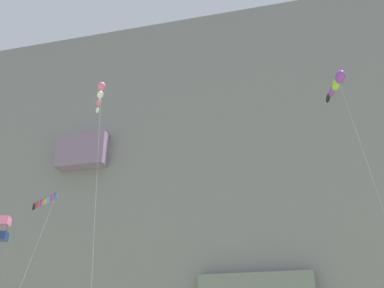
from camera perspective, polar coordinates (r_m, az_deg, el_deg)
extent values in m
cube|color=gray|center=(83.28, 8.37, -5.69)|extent=(180.00, 26.00, 60.79)
cube|color=gray|center=(80.91, -13.18, -1.24)|extent=(8.83, 4.94, 5.79)
ellipsoid|color=purple|center=(43.73, 18.06, 7.96)|extent=(1.15, 1.73, 1.17)
ellipsoid|color=#8CCC33|center=(45.37, 17.56, 7.11)|extent=(0.98, 1.68, 1.01)
ellipsoid|color=purple|center=(47.02, 17.10, 6.31)|extent=(0.81, 1.62, 0.84)
ellipsoid|color=black|center=(48.68, 16.68, 5.56)|extent=(0.64, 1.56, 0.68)
cylinder|color=silver|center=(37.66, 22.89, -7.83)|extent=(2.98, 3.27, 25.79)
cube|color=pink|center=(35.21, -22.51, -8.89)|extent=(1.07, 1.07, 0.59)
cube|color=navy|center=(34.96, -22.81, -10.59)|extent=(1.07, 1.07, 0.59)
cylinder|color=black|center=(34.86, -22.15, -9.73)|extent=(0.03, 0.03, 1.59)
ellipsoid|color=pink|center=(43.28, -11.23, 7.08)|extent=(1.23, 1.40, 0.80)
ellipsoid|color=white|center=(44.43, -11.41, 6.05)|extent=(1.11, 1.32, 0.67)
ellipsoid|color=pink|center=(45.59, -11.58, 5.09)|extent=(0.99, 1.25, 0.53)
ellipsoid|color=white|center=(46.76, -11.74, 4.16)|extent=(0.87, 1.18, 0.40)
cylinder|color=silver|center=(36.51, -12.06, -9.03)|extent=(2.79, 3.29, 25.45)
cylinder|color=black|center=(45.84, -17.94, -6.49)|extent=(4.32, 2.83, 0.03)
cube|color=blue|center=(43.84, -16.72, -6.28)|extent=(0.50, 0.37, 0.61)
cube|color=#CC3399|center=(44.47, -17.15, -6.49)|extent=(0.50, 0.36, 0.61)
cube|color=#38B2D1|center=(45.11, -17.58, -6.69)|extent=(0.48, 0.34, 0.61)
cube|color=orange|center=(45.75, -17.99, -6.88)|extent=(0.50, 0.35, 0.61)
cube|color=purple|center=(46.39, -18.39, -7.07)|extent=(0.48, 0.33, 0.61)
cube|color=red|center=(47.03, -18.78, -7.26)|extent=(0.50, 0.37, 0.61)
cube|color=black|center=(47.68, -19.16, -7.43)|extent=(0.49, 0.34, 0.61)
cylinder|color=silver|center=(40.95, -20.56, -16.06)|extent=(2.31, 3.46, 16.65)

